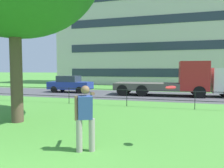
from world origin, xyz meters
name	(u,v)px	position (x,y,z in m)	size (l,w,h in m)	color
street_strip	(141,95)	(0.00, 15.75, 0.00)	(80.00, 6.76, 0.01)	#4C4C51
park_fence	(127,95)	(0.00, 10.14, 0.67)	(29.46, 0.04, 1.00)	black
person_thrower	(85,116)	(0.42, 3.12, 0.92)	(0.47, 0.87, 1.70)	gray
frisbee	(171,87)	(2.50, 3.98, 1.63)	(0.36, 0.36, 0.08)	red
car_blue_right	(70,84)	(-6.73, 16.25, 0.78)	(4.03, 1.87, 1.54)	#233899
flatbed_truck_far_left	(174,81)	(2.59, 16.03, 1.22)	(7.36, 2.61, 2.75)	#B22323
apartment_building_background	(167,25)	(1.44, 31.74, 8.77)	(31.56, 10.30, 17.53)	beige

